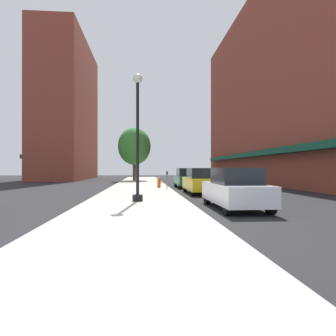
{
  "coord_description": "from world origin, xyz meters",
  "views": [
    {
      "loc": [
        0.31,
        -7.44,
        1.64
      ],
      "look_at": [
        2.77,
        21.48,
        1.68
      ],
      "focal_mm": 30.94,
      "sensor_mm": 36.0,
      "label": 1
    }
  ],
  "objects_px": {
    "fire_hydrant": "(159,182)",
    "parking_meter_near": "(167,178)",
    "car_white": "(235,189)",
    "lamppost": "(138,135)",
    "car_yellow": "(201,181)",
    "tree_near": "(134,146)",
    "car_green": "(187,178)"
  },
  "relations": [
    {
      "from": "tree_near",
      "to": "lamppost",
      "type": "bearing_deg",
      "value": -87.86
    },
    {
      "from": "lamppost",
      "to": "car_green",
      "type": "height_order",
      "value": "lamppost"
    },
    {
      "from": "parking_meter_near",
      "to": "car_green",
      "type": "xyz_separation_m",
      "value": [
        1.95,
        3.1,
        -0.14
      ]
    },
    {
      "from": "tree_near",
      "to": "car_green",
      "type": "distance_m",
      "value": 14.05
    },
    {
      "from": "fire_hydrant",
      "to": "parking_meter_near",
      "type": "bearing_deg",
      "value": -72.91
    },
    {
      "from": "lamppost",
      "to": "parking_meter_near",
      "type": "height_order",
      "value": "lamppost"
    },
    {
      "from": "car_white",
      "to": "car_green",
      "type": "bearing_deg",
      "value": 91.09
    },
    {
      "from": "lamppost",
      "to": "car_yellow",
      "type": "distance_m",
      "value": 6.8
    },
    {
      "from": "fire_hydrant",
      "to": "lamppost",
      "type": "bearing_deg",
      "value": -98.95
    },
    {
      "from": "parking_meter_near",
      "to": "car_green",
      "type": "relative_size",
      "value": 0.3
    },
    {
      "from": "tree_near",
      "to": "car_white",
      "type": "bearing_deg",
      "value": -79.31
    },
    {
      "from": "fire_hydrant",
      "to": "tree_near",
      "type": "height_order",
      "value": "tree_near"
    },
    {
      "from": "parking_meter_near",
      "to": "car_green",
      "type": "bearing_deg",
      "value": 57.8
    },
    {
      "from": "tree_near",
      "to": "parking_meter_near",
      "type": "bearing_deg",
      "value": -79.59
    },
    {
      "from": "parking_meter_near",
      "to": "lamppost",
      "type": "bearing_deg",
      "value": -104.33
    },
    {
      "from": "fire_hydrant",
      "to": "parking_meter_near",
      "type": "relative_size",
      "value": 0.6
    },
    {
      "from": "tree_near",
      "to": "car_green",
      "type": "xyz_separation_m",
      "value": [
        4.85,
        -12.67,
        -3.65
      ]
    },
    {
      "from": "fire_hydrant",
      "to": "car_yellow",
      "type": "bearing_deg",
      "value": -61.62
    },
    {
      "from": "parking_meter_near",
      "to": "car_green",
      "type": "distance_m",
      "value": 3.66
    },
    {
      "from": "car_white",
      "to": "car_green",
      "type": "height_order",
      "value": "same"
    },
    {
      "from": "parking_meter_near",
      "to": "car_white",
      "type": "relative_size",
      "value": 0.3
    },
    {
      "from": "lamppost",
      "to": "car_white",
      "type": "bearing_deg",
      "value": -27.25
    },
    {
      "from": "parking_meter_near",
      "to": "tree_near",
      "type": "xyz_separation_m",
      "value": [
        -2.9,
        15.77,
        3.51
      ]
    },
    {
      "from": "parking_meter_near",
      "to": "car_white",
      "type": "distance_m",
      "value": 10.1
    },
    {
      "from": "parking_meter_near",
      "to": "tree_near",
      "type": "distance_m",
      "value": 16.41
    },
    {
      "from": "parking_meter_near",
      "to": "tree_near",
      "type": "bearing_deg",
      "value": 100.41
    },
    {
      "from": "fire_hydrant",
      "to": "car_white",
      "type": "relative_size",
      "value": 0.18
    },
    {
      "from": "fire_hydrant",
      "to": "car_green",
      "type": "xyz_separation_m",
      "value": [
        2.46,
        1.44,
        0.29
      ]
    },
    {
      "from": "parking_meter_near",
      "to": "car_yellow",
      "type": "distance_m",
      "value": 3.49
    },
    {
      "from": "fire_hydrant",
      "to": "car_yellow",
      "type": "xyz_separation_m",
      "value": [
        2.46,
        -4.55,
        0.29
      ]
    },
    {
      "from": "parking_meter_near",
      "to": "car_yellow",
      "type": "height_order",
      "value": "car_yellow"
    },
    {
      "from": "car_white",
      "to": "car_green",
      "type": "relative_size",
      "value": 1.0
    }
  ]
}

